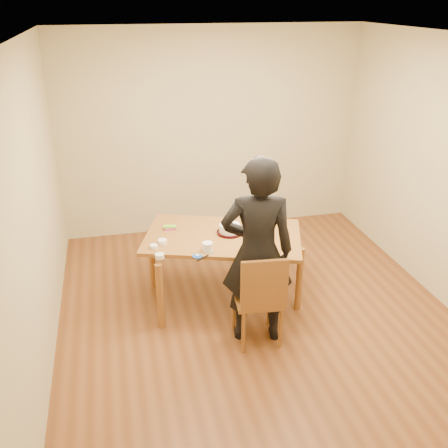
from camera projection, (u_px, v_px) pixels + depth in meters
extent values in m
cube|color=brown|center=(257.00, 314.00, 5.18)|extent=(4.00, 4.50, 0.00)
cube|color=silver|center=(266.00, 37.00, 4.05)|extent=(4.00, 4.50, 0.00)
cube|color=tan|center=(211.00, 133.00, 6.60)|extent=(4.00, 0.00, 2.70)
cube|color=tan|center=(34.00, 212.00, 4.20)|extent=(0.00, 4.50, 2.70)
cube|color=brown|center=(223.00, 237.00, 5.17)|extent=(1.81, 1.40, 0.04)
cube|color=brown|center=(257.00, 298.00, 4.63)|extent=(0.45, 0.45, 0.04)
cylinder|color=#AB0B28|center=(230.00, 232.00, 5.20)|extent=(0.27, 0.27, 0.02)
cylinder|color=white|center=(230.00, 228.00, 5.18)|extent=(0.22, 0.22, 0.07)
ellipsoid|color=white|center=(230.00, 224.00, 5.16)|extent=(0.22, 0.22, 0.03)
cylinder|color=white|center=(208.00, 247.00, 4.83)|extent=(0.10, 0.10, 0.09)
cylinder|color=#1943A4|center=(197.00, 256.00, 4.74)|extent=(0.09, 0.09, 0.01)
ellipsoid|color=white|center=(197.00, 255.00, 4.73)|extent=(0.04, 0.04, 0.02)
cylinder|color=white|center=(160.00, 256.00, 4.71)|extent=(0.09, 0.09, 0.04)
cylinder|color=white|center=(163.00, 242.00, 4.98)|extent=(0.09, 0.09, 0.04)
cylinder|color=white|center=(154.00, 247.00, 4.89)|extent=(0.08, 0.08, 0.04)
cube|color=#D93398|center=(170.00, 228.00, 5.29)|extent=(0.13, 0.07, 0.02)
cube|color=green|center=(170.00, 227.00, 5.28)|extent=(0.14, 0.08, 0.02)
cube|color=black|center=(203.00, 258.00, 4.71)|extent=(0.13, 0.11, 0.01)
imported|color=black|center=(257.00, 252.00, 4.48)|extent=(0.73, 0.56, 1.81)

